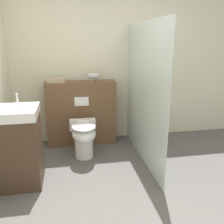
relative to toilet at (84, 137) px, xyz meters
The scene contains 8 objects.
ground_plane 1.23m from the toilet, 69.61° to the right, with size 12.00×12.00×0.00m, color #565451.
wall_back 1.28m from the toilet, 62.06° to the left, with size 8.00×0.06×2.50m.
partition_panel 0.59m from the toilet, 89.02° to the left, with size 1.11×0.27×1.04m.
shower_glass 1.06m from the toilet, ahead, with size 0.04×1.79×1.92m.
toilet is the anchor object (origin of this frame).
sink_vanity 0.96m from the toilet, 145.74° to the right, with size 0.48×0.52×1.08m.
hair_drier 0.99m from the toilet, 67.84° to the left, with size 0.18×0.09×0.13m.
folded_towel 0.99m from the toilet, 124.64° to the left, with size 0.27×0.15×0.07m.
Camera 1 is at (-0.61, -2.27, 1.69)m, focal length 40.00 mm.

